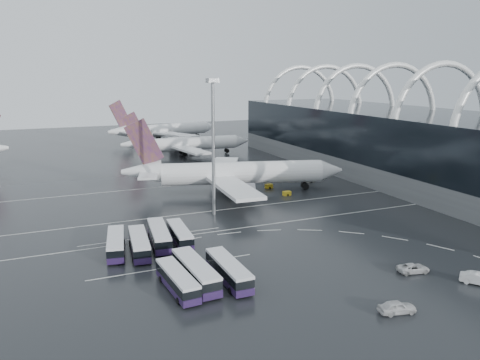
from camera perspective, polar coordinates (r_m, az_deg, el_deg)
name	(u,v)px	position (r m, az deg, el deg)	size (l,w,h in m)	color
ground	(262,222)	(101.73, 2.67, -5.13)	(420.00, 420.00, 0.00)	black
terminal	(419,144)	(150.31, 21.00, 4.16)	(42.00, 160.00, 34.90)	slate
lane_marking_near	(266,225)	(100.02, 3.17, -5.45)	(120.00, 0.25, 0.01)	silver
lane_marking_mid	(240,208)	(112.18, 0.03, -3.39)	(120.00, 0.25, 0.01)	silver
lane_marking_far	(203,183)	(137.56, -4.52, -0.37)	(120.00, 0.25, 0.01)	silver
bus_bay_line_south	(173,267)	(79.85, -8.17, -10.43)	(28.00, 0.25, 0.01)	silver
bus_bay_line_north	(152,237)	(94.39, -10.69, -6.80)	(28.00, 0.25, 0.01)	silver
airliner_main	(231,174)	(125.71, -1.08, 0.78)	(59.12, 51.14, 20.30)	white
airliner_gate_b	(185,144)	(183.88, -6.73, 4.34)	(50.83, 45.73, 17.67)	white
airliner_gate_c	(163,131)	(224.90, -9.35, 5.96)	(55.96, 50.83, 20.13)	white
bus_row_near_a	(116,243)	(87.20, -14.90, -7.49)	(4.84, 13.00, 3.13)	#1F123A
bus_row_near_b	(139,243)	(86.14, -12.18, -7.57)	(4.27, 13.17, 3.19)	#1F123A
bus_row_near_c	(159,235)	(89.43, -9.83, -6.65)	(4.47, 13.67, 3.30)	#1F123A
bus_row_near_d	(180,234)	(89.99, -7.36, -6.57)	(3.39, 12.18, 2.97)	#1F123A
bus_row_far_a	(177,280)	(71.02, -7.64, -12.01)	(3.66, 12.48, 3.03)	#1F123A
bus_row_far_b	(196,272)	(73.01, -5.43, -11.06)	(3.83, 13.96, 3.40)	#1F123A
bus_row_far_c	(229,270)	(73.39, -1.41, -10.95)	(3.20, 13.13, 3.23)	#1F123A
van_curve_a	(413,268)	(81.67, 20.38, -10.05)	(2.41, 5.22, 1.45)	silver
van_curve_b	(397,307)	(68.16, 18.60, -14.47)	(2.05, 5.11, 1.74)	silver
van_curve_c	(479,279)	(81.26, 27.11, -10.69)	(1.87, 5.38, 1.77)	silver
floodlight_mast	(213,131)	(103.11, -3.30, 6.00)	(2.33, 2.33, 30.41)	gray
gse_cart_belly_a	(287,193)	(123.74, 5.73, -1.63)	(2.07, 1.22, 1.13)	gold
gse_cart_belly_d	(310,180)	(139.78, 8.58, -0.02)	(2.12, 1.25, 1.16)	slate
gse_cart_belly_e	(269,186)	(131.32, 3.54, -0.75)	(2.06, 1.22, 1.12)	gold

